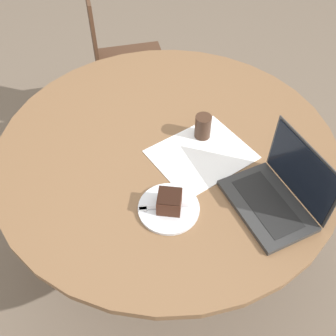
{
  "coord_description": "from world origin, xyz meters",
  "views": [
    {
      "loc": [
        0.87,
        0.65,
        1.86
      ],
      "look_at": [
        0.12,
        0.09,
        0.78
      ],
      "focal_mm": 42.0,
      "sensor_mm": 36.0,
      "label": 1
    }
  ],
  "objects": [
    {
      "name": "cake_slice",
      "position": [
        0.24,
        0.19,
        0.79
      ],
      "size": [
        0.11,
        0.11,
        0.07
      ],
      "rotation": [
        0.0,
        0.0,
        2.09
      ],
      "color": "#472619",
      "rests_on": "plate"
    },
    {
      "name": "fork",
      "position": [
        0.27,
        0.16,
        0.76
      ],
      "size": [
        0.13,
        0.14,
        0.0
      ],
      "rotation": [
        0.0,
        0.0,
        5.45
      ],
      "color": "silver",
      "rests_on": "plate"
    },
    {
      "name": "chair",
      "position": [
        -0.59,
        -0.8,
        0.49
      ],
      "size": [
        0.59,
        0.59,
        0.95
      ],
      "rotation": [
        0.0,
        0.0,
        7.15
      ],
      "color": "#472D1E",
      "rests_on": "ground_plane"
    },
    {
      "name": "coffee_glass",
      "position": [
        -0.13,
        0.08,
        0.8
      ],
      "size": [
        0.06,
        0.06,
        0.1
      ],
      "color": "#3D2619",
      "rests_on": "dining_table"
    },
    {
      "name": "laptop",
      "position": [
        0.0,
        0.47,
        0.79
      ],
      "size": [
        0.34,
        0.39,
        0.25
      ],
      "rotation": [
        0.0,
        0.0,
        4.22
      ],
      "color": "#2D2D2D",
      "rests_on": "dining_table"
    },
    {
      "name": "dining_table",
      "position": [
        0.0,
        0.0,
        0.6
      ],
      "size": [
        1.36,
        1.36,
        0.74
      ],
      "color": "brown",
      "rests_on": "ground_plane"
    },
    {
      "name": "plate",
      "position": [
        0.24,
        0.19,
        0.75
      ],
      "size": [
        0.21,
        0.21,
        0.01
      ],
      "color": "silver",
      "rests_on": "dining_table"
    },
    {
      "name": "paper_document",
      "position": [
        -0.04,
        0.14,
        0.75
      ],
      "size": [
        0.43,
        0.39,
        0.0
      ],
      "rotation": [
        0.0,
        0.0,
        -0.32
      ],
      "color": "white",
      "rests_on": "dining_table"
    },
    {
      "name": "ground_plane",
      "position": [
        0.0,
        0.0,
        0.0
      ],
      "size": [
        12.0,
        12.0,
        0.0
      ],
      "primitive_type": "plane",
      "color": "#6B5B4C"
    }
  ]
}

